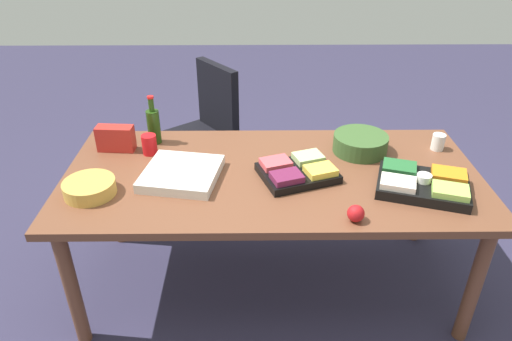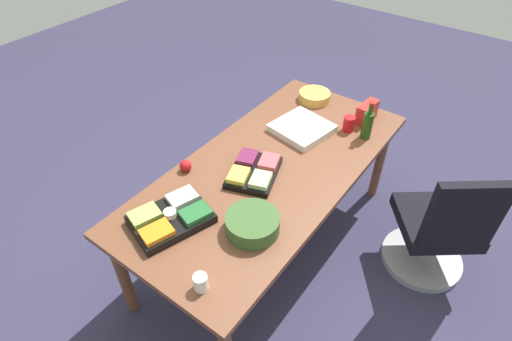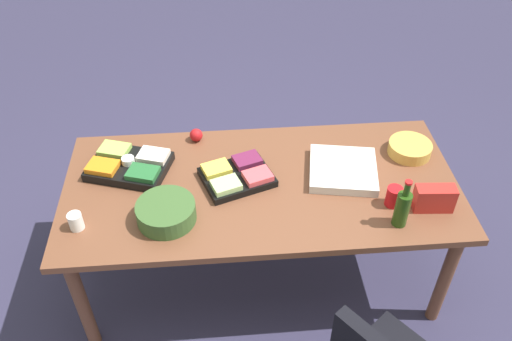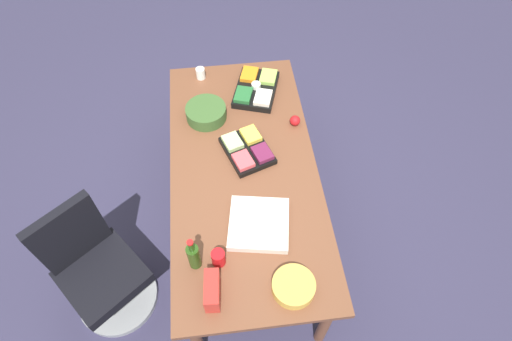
{
  "view_description": "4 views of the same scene",
  "coord_description": "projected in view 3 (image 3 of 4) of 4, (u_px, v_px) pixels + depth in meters",
  "views": [
    {
      "loc": [
        0.1,
        2.06,
        1.99
      ],
      "look_at": [
        0.08,
        0.1,
        0.82
      ],
      "focal_mm": 33.07,
      "sensor_mm": 36.0,
      "label": 1
    },
    {
      "loc": [
        -1.68,
        -1.13,
        2.48
      ],
      "look_at": [
        -0.11,
        0.03,
        0.78
      ],
      "focal_mm": 29.19,
      "sensor_mm": 36.0,
      "label": 2
    },
    {
      "loc": [
        -0.2,
        -2.09,
        2.68
      ],
      "look_at": [
        -0.03,
        -0.01,
        0.85
      ],
      "focal_mm": 37.23,
      "sensor_mm": 36.0,
      "label": 3
    },
    {
      "loc": [
        1.68,
        -0.12,
        3.05
      ],
      "look_at": [
        0.1,
        0.07,
        0.85
      ],
      "focal_mm": 29.56,
      "sensor_mm": 36.0,
      "label": 4
    }
  ],
  "objects": [
    {
      "name": "pizza_box",
      "position": [
        343.0,
        170.0,
        2.9
      ],
      "size": [
        0.42,
        0.42,
        0.05
      ],
      "primitive_type": "cube",
      "rotation": [
        0.0,
        0.0,
        -0.18
      ],
      "color": "silver",
      "rests_on": "conference_table"
    },
    {
      "name": "chip_bag_red",
      "position": [
        434.0,
        198.0,
        2.66
      ],
      "size": [
        0.21,
        0.09,
        0.14
      ],
      "primitive_type": "cube",
      "rotation": [
        0.0,
        0.0,
        -0.07
      ],
      "color": "red",
      "rests_on": "conference_table"
    },
    {
      "name": "ground_plane",
      "position": [
        260.0,
        271.0,
        3.34
      ],
      "size": [
        10.0,
        10.0,
        0.0
      ],
      "primitive_type": "plane",
      "color": "#322E4A"
    },
    {
      "name": "chip_bowl",
      "position": [
        410.0,
        148.0,
        3.02
      ],
      "size": [
        0.25,
        0.25,
        0.07
      ],
      "primitive_type": "cylinder",
      "rotation": [
        0.0,
        0.0,
        0.01
      ],
      "color": "gold",
      "rests_on": "conference_table"
    },
    {
      "name": "paper_cup",
      "position": [
        76.0,
        221.0,
        2.58
      ],
      "size": [
        0.09,
        0.09,
        0.09
      ],
      "primitive_type": "cylinder",
      "rotation": [
        0.0,
        0.0,
        0.35
      ],
      "color": "white",
      "rests_on": "conference_table"
    },
    {
      "name": "wine_bottle",
      "position": [
        402.0,
        208.0,
        2.56
      ],
      "size": [
        0.09,
        0.09,
        0.28
      ],
      "color": "#234311",
      "rests_on": "conference_table"
    },
    {
      "name": "apple_red",
      "position": [
        196.0,
        135.0,
        3.11
      ],
      "size": [
        0.09,
        0.09,
        0.08
      ],
      "primitive_type": "sphere",
      "rotation": [
        0.0,
        0.0,
        -0.29
      ],
      "color": "red",
      "rests_on": "conference_table"
    },
    {
      "name": "veggie_tray",
      "position": [
        129.0,
        165.0,
        2.91
      ],
      "size": [
        0.49,
        0.41,
        0.09
      ],
      "color": "black",
      "rests_on": "conference_table"
    },
    {
      "name": "fruit_platter",
      "position": [
        237.0,
        176.0,
        2.85
      ],
      "size": [
        0.43,
        0.38,
        0.07
      ],
      "color": "black",
      "rests_on": "conference_table"
    },
    {
      "name": "conference_table",
      "position": [
        261.0,
        193.0,
        2.9
      ],
      "size": [
        2.11,
        0.99,
        0.75
      ],
      "color": "brown",
      "rests_on": "ground"
    },
    {
      "name": "salad_bowl",
      "position": [
        166.0,
        212.0,
        2.62
      ],
      "size": [
        0.35,
        0.35,
        0.1
      ],
      "primitive_type": "cylinder",
      "rotation": [
        0.0,
        0.0,
        0.21
      ],
      "color": "#38592A",
      "rests_on": "conference_table"
    },
    {
      "name": "red_solo_cup",
      "position": [
        394.0,
        196.0,
        2.69
      ],
      "size": [
        0.08,
        0.08,
        0.11
      ],
      "primitive_type": "cylinder",
      "rotation": [
        0.0,
        0.0,
        -0.05
      ],
      "color": "red",
      "rests_on": "conference_table"
    }
  ]
}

